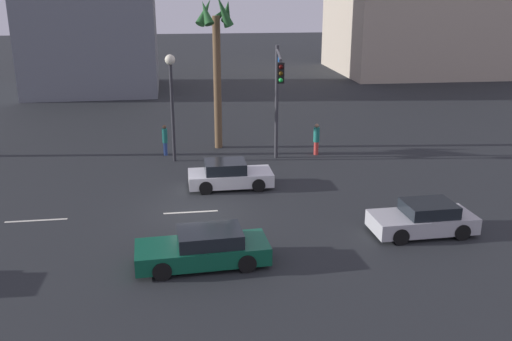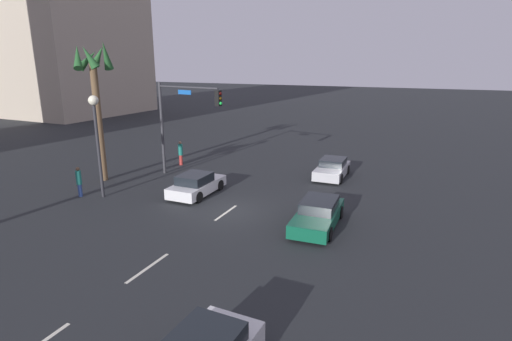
% 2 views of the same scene
% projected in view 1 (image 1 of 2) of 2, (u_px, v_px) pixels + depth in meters
% --- Properties ---
extents(ground_plane, '(220.00, 220.00, 0.00)m').
position_uv_depth(ground_plane, '(200.00, 212.00, 24.12)').
color(ground_plane, '#232628').
extents(lane_stripe_2, '(2.52, 0.14, 0.01)m').
position_uv_depth(lane_stripe_2, '(36.00, 220.00, 23.19)').
color(lane_stripe_2, silver).
rests_on(lane_stripe_2, ground_plane).
extents(lane_stripe_3, '(2.35, 0.14, 0.01)m').
position_uv_depth(lane_stripe_3, '(191.00, 212.00, 24.06)').
color(lane_stripe_3, silver).
rests_on(lane_stripe_3, ground_plane).
extents(car_0, '(4.07, 1.96, 1.31)m').
position_uv_depth(car_0, '(229.00, 175.00, 27.03)').
color(car_0, silver).
rests_on(car_0, ground_plane).
extents(car_1, '(4.69, 2.10, 1.28)m').
position_uv_depth(car_1, '(204.00, 248.00, 19.31)').
color(car_1, '#0F5138').
rests_on(car_1, ground_plane).
extents(car_3, '(4.07, 2.00, 1.28)m').
position_uv_depth(car_3, '(423.00, 219.00, 21.83)').
color(car_3, '#B7B7BC').
rests_on(car_3, ground_plane).
extents(traffic_signal, '(1.01, 5.32, 6.38)m').
position_uv_depth(traffic_signal, '(278.00, 88.00, 29.04)').
color(traffic_signal, '#38383D').
rests_on(traffic_signal, ground_plane).
extents(streetlamp, '(0.56, 0.56, 5.95)m').
position_uv_depth(streetlamp, '(171.00, 87.00, 30.13)').
color(streetlamp, '#2D2D33').
rests_on(streetlamp, ground_plane).
extents(pedestrian_0, '(0.50, 0.50, 1.86)m').
position_uv_depth(pedestrian_0, '(316.00, 138.00, 32.34)').
color(pedestrian_0, '#BF3833').
rests_on(pedestrian_0, ground_plane).
extents(pedestrian_1, '(0.43, 0.43, 1.81)m').
position_uv_depth(pedestrian_1, '(165.00, 139.00, 32.23)').
color(pedestrian_1, '#2D478C').
rests_on(pedestrian_1, ground_plane).
extents(palm_tree_0, '(2.38, 2.61, 9.04)m').
position_uv_depth(palm_tree_0, '(217.00, 42.00, 32.22)').
color(palm_tree_0, brown).
rests_on(palm_tree_0, ground_plane).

